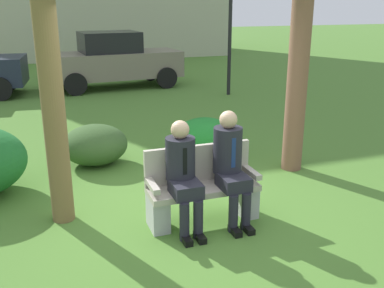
{
  "coord_description": "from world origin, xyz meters",
  "views": [
    {
      "loc": [
        -1.54,
        -4.7,
        2.51
      ],
      "look_at": [
        0.17,
        0.17,
        0.85
      ],
      "focal_mm": 41.27,
      "sensor_mm": 36.0,
      "label": 1
    }
  ],
  "objects_px": {
    "park_bench": "(202,189)",
    "shrub_mid_lawn": "(204,137)",
    "shrub_far_lawn": "(95,145)",
    "street_lamp": "(230,17)",
    "parked_car_far": "(114,60)",
    "seated_man_left": "(183,170)",
    "seated_man_right": "(230,162)"
  },
  "relations": [
    {
      "from": "park_bench",
      "to": "shrub_mid_lawn",
      "type": "distance_m",
      "value": 2.39
    },
    {
      "from": "shrub_far_lawn",
      "to": "street_lamp",
      "type": "bearing_deg",
      "value": 45.98
    },
    {
      "from": "street_lamp",
      "to": "shrub_mid_lawn",
      "type": "bearing_deg",
      "value": -118.42
    },
    {
      "from": "shrub_far_lawn",
      "to": "parked_car_far",
      "type": "height_order",
      "value": "parked_car_far"
    },
    {
      "from": "shrub_mid_lawn",
      "to": "shrub_far_lawn",
      "type": "bearing_deg",
      "value": 175.4
    },
    {
      "from": "park_bench",
      "to": "street_lamp",
      "type": "distance_m",
      "value": 7.85
    },
    {
      "from": "shrub_far_lawn",
      "to": "park_bench",
      "type": "bearing_deg",
      "value": -68.21
    },
    {
      "from": "park_bench",
      "to": "seated_man_left",
      "type": "xyz_separation_m",
      "value": [
        -0.27,
        -0.12,
        0.32
      ]
    },
    {
      "from": "seated_man_left",
      "to": "parked_car_far",
      "type": "distance_m",
      "value": 9.18
    },
    {
      "from": "seated_man_left",
      "to": "seated_man_right",
      "type": "relative_size",
      "value": 0.95
    },
    {
      "from": "park_bench",
      "to": "shrub_far_lawn",
      "type": "relative_size",
      "value": 1.26
    },
    {
      "from": "seated_man_right",
      "to": "shrub_mid_lawn",
      "type": "bearing_deg",
      "value": 76.22
    },
    {
      "from": "seated_man_left",
      "to": "shrub_far_lawn",
      "type": "relative_size",
      "value": 1.22
    },
    {
      "from": "parked_car_far",
      "to": "park_bench",
      "type": "bearing_deg",
      "value": -93.47
    },
    {
      "from": "seated_man_right",
      "to": "parked_car_far",
      "type": "height_order",
      "value": "parked_car_far"
    },
    {
      "from": "parked_car_far",
      "to": "street_lamp",
      "type": "relative_size",
      "value": 1.15
    },
    {
      "from": "shrub_far_lawn",
      "to": "parked_car_far",
      "type": "distance_m",
      "value": 6.84
    },
    {
      "from": "park_bench",
      "to": "shrub_mid_lawn",
      "type": "xyz_separation_m",
      "value": [
        0.88,
        2.22,
        -0.07
      ]
    },
    {
      "from": "seated_man_left",
      "to": "shrub_far_lawn",
      "type": "xyz_separation_m",
      "value": [
        -0.67,
        2.49,
        -0.38
      ]
    },
    {
      "from": "shrub_far_lawn",
      "to": "shrub_mid_lawn",
      "type": "bearing_deg",
      "value": -4.6
    },
    {
      "from": "seated_man_left",
      "to": "shrub_far_lawn",
      "type": "distance_m",
      "value": 2.61
    },
    {
      "from": "seated_man_left",
      "to": "street_lamp",
      "type": "bearing_deg",
      "value": 62.28
    },
    {
      "from": "park_bench",
      "to": "seated_man_right",
      "type": "distance_m",
      "value": 0.48
    },
    {
      "from": "park_bench",
      "to": "street_lamp",
      "type": "xyz_separation_m",
      "value": [
        3.39,
        6.86,
        1.75
      ]
    },
    {
      "from": "shrub_mid_lawn",
      "to": "street_lamp",
      "type": "relative_size",
      "value": 0.3
    },
    {
      "from": "shrub_far_lawn",
      "to": "street_lamp",
      "type": "height_order",
      "value": "street_lamp"
    },
    {
      "from": "street_lamp",
      "to": "shrub_far_lawn",
      "type": "bearing_deg",
      "value": -134.02
    },
    {
      "from": "seated_man_left",
      "to": "shrub_mid_lawn",
      "type": "xyz_separation_m",
      "value": [
        1.16,
        2.34,
        -0.39
      ]
    },
    {
      "from": "seated_man_left",
      "to": "street_lamp",
      "type": "distance_m",
      "value": 8.01
    },
    {
      "from": "shrub_mid_lawn",
      "to": "shrub_far_lawn",
      "type": "height_order",
      "value": "shrub_far_lawn"
    },
    {
      "from": "seated_man_left",
      "to": "parked_car_far",
      "type": "bearing_deg",
      "value": 84.87
    },
    {
      "from": "seated_man_right",
      "to": "shrub_far_lawn",
      "type": "xyz_separation_m",
      "value": [
        -1.26,
        2.48,
        -0.42
      ]
    }
  ]
}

